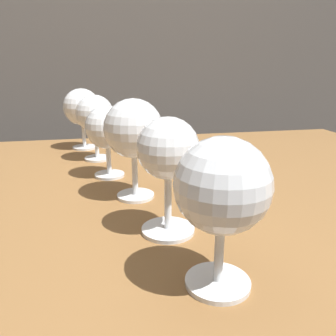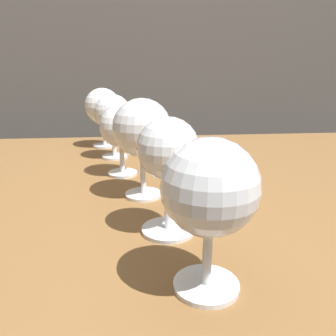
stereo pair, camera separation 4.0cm
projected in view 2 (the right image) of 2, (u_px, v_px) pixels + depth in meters
The scene contains 7 objects.
dining_table at pixel (136, 232), 0.62m from camera, with size 1.37×0.83×0.76m.
wine_glass_white at pixel (210, 188), 0.29m from camera, with size 0.09×0.09×0.14m.
wine_glass_port at pixel (168, 153), 0.39m from camera, with size 0.07×0.07×0.15m.
wine_glass_merlot at pixel (142, 130), 0.51m from camera, with size 0.09×0.09×0.16m.
wine_glass_amber at pixel (121, 128), 0.62m from camera, with size 0.08×0.08×0.13m.
wine_glass_rose at pixel (113, 114), 0.73m from camera, with size 0.08×0.08×0.14m.
wine_glass_chardonnay at pixel (103, 107), 0.83m from camera, with size 0.09×0.09×0.15m.
Camera 2 is at (0.01, -0.56, 0.96)m, focal length 35.71 mm.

